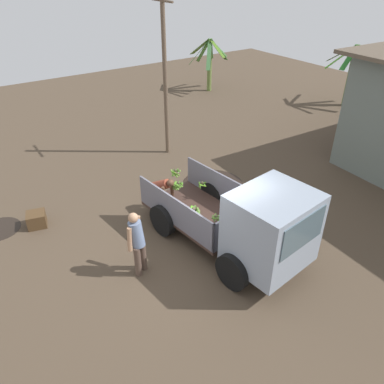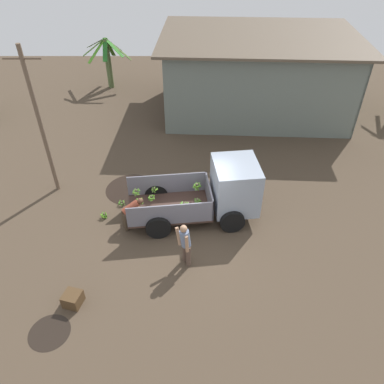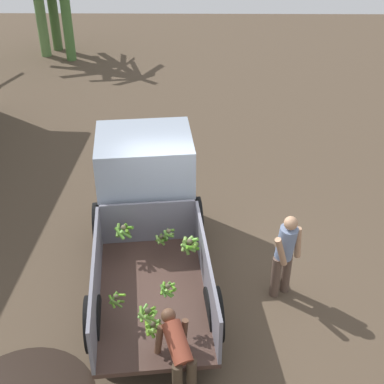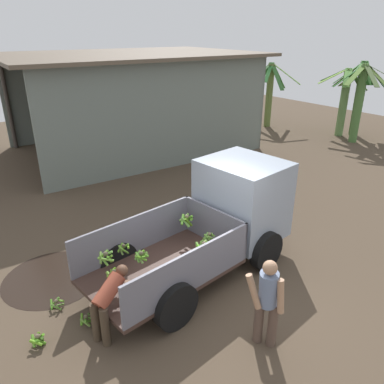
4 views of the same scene
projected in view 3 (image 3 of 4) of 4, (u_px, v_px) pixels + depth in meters
name	position (u px, v px, depth m)	size (l,w,h in m)	color
ground	(197.00, 283.00, 9.26)	(36.00, 36.00, 0.00)	#4C3D2E
cargo_truck	(147.00, 198.00, 9.52)	(4.62, 2.39, 2.11)	#3F2B24
banana_palm_0	(40.00, 11.00, 18.57)	(2.35, 2.38, 3.06)	#5D8348
banana_palm_4	(66.00, 8.00, 18.09)	(2.35, 2.58, 3.34)	#497338
person_foreground_visitor	(285.00, 252.00, 8.56)	(0.55, 0.54, 1.61)	brown
person_worker_loading	(178.00, 352.00, 7.12)	(0.78, 0.64, 1.13)	#413325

